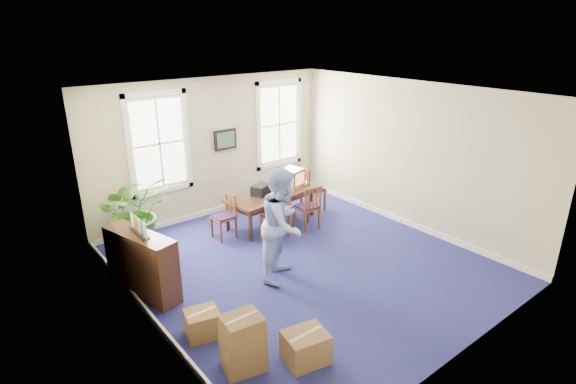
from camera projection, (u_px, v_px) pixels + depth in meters
floor at (303, 263)px, 8.55m from camera, size 6.50×6.50×0.00m
ceiling at (306, 93)px, 7.43m from camera, size 6.50×6.50×0.00m
wall_back at (213, 147)px, 10.37m from camera, size 6.50×0.00×6.50m
wall_front at (473, 252)px, 5.61m from camera, size 6.50×0.00×6.50m
wall_left at (141, 229)px, 6.24m from camera, size 0.00×6.50×6.50m
wall_right at (410, 155)px, 9.74m from camera, size 0.00×6.50×6.50m
baseboard_back at (218, 209)px, 10.89m from camera, size 6.00×0.04×0.12m
baseboard_left at (154, 320)px, 6.80m from camera, size 0.04×6.50×0.12m
baseboard_right at (402, 221)px, 10.26m from camera, size 0.04×6.50×0.12m
window_left at (159, 144)px, 9.50m from camera, size 1.40×0.12×2.20m
window_right at (279, 124)px, 11.36m from camera, size 1.40×0.12×2.20m
wall_picture at (225, 140)px, 10.46m from camera, size 0.58×0.06×0.48m
conference_table at (271, 207)px, 10.21m from camera, size 2.23×1.22×0.73m
crt_tv at (292, 178)px, 10.41m from camera, size 0.57×0.60×0.42m
game_console at (302, 183)px, 10.61m from camera, size 0.24×0.27×0.06m
equipment_bag at (261, 189)px, 9.94m from camera, size 0.54×0.46×0.23m
chair_near_left at (275, 214)px, 9.35m from camera, size 0.64×0.64×1.11m
chair_near_right at (307, 207)px, 9.88m from camera, size 0.48×0.48×1.01m
chair_end_left at (223, 217)px, 9.43m from camera, size 0.43×0.43×0.96m
chair_end_right at (313, 188)px, 10.88m from camera, size 0.59×0.59×1.10m
man at (283, 224)px, 7.80m from camera, size 1.25×1.18×2.03m
credenza at (142, 264)px, 7.40m from camera, size 0.77×1.49×1.12m
brochure_rack at (138, 225)px, 7.16m from camera, size 0.28×0.66×0.29m
potted_plant at (135, 212)px, 8.89m from camera, size 1.49×1.32×1.55m
cardboard_boxes at (252, 331)px, 6.01m from camera, size 1.65×1.65×0.82m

